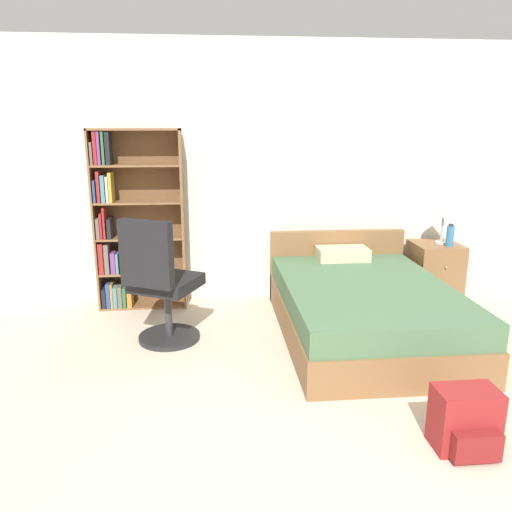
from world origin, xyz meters
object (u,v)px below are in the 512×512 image
bookshelf (129,226)px  office_chair (161,286)px  bed (362,306)px  water_bottle (450,236)px  backpack_red (466,421)px  nightstand (434,272)px  table_lamp (444,211)px

bookshelf → office_chair: bookshelf is taller
bed → water_bottle: bearing=31.2°
bookshelf → office_chair: (0.38, -0.95, -0.31)m
water_bottle → backpack_red: (-0.97, -2.29, -0.55)m
bookshelf → nightstand: bearing=-2.3°
bookshelf → office_chair: size_ratio=1.62×
office_chair → water_bottle: office_chair is taller
bookshelf → bed: bookshelf is taller
bookshelf → water_bottle: bookshelf is taller
table_lamp → office_chair: bearing=-163.3°
water_bottle → backpack_red: water_bottle is taller
table_lamp → water_bottle: bearing=-74.8°
backpack_red → nightstand: bearing=69.6°
nightstand → table_lamp: size_ratio=1.42×
office_chair → backpack_red: 2.43m
office_chair → backpack_red: office_chair is taller
table_lamp → water_bottle: table_lamp is taller
table_lamp → backpack_red: size_ratio=1.20×
bed → backpack_red: size_ratio=5.67×
bed → table_lamp: table_lamp is taller
bookshelf → nightstand: size_ratio=2.87×
bed → backpack_red: bed is taller
nightstand → table_lamp: (0.04, -0.00, 0.65)m
office_chair → bookshelf: bearing=111.8°
office_chair → backpack_red: bearing=-41.1°
bookshelf → bed: bearing=-23.0°
table_lamp → bookshelf: bearing=177.7°
bookshelf → office_chair: bearing=-68.2°
nightstand → backpack_red: bearing=-110.4°
nightstand → backpack_red: 2.57m
office_chair → backpack_red: (1.82, -1.58, -0.34)m
bed → table_lamp: size_ratio=4.73×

